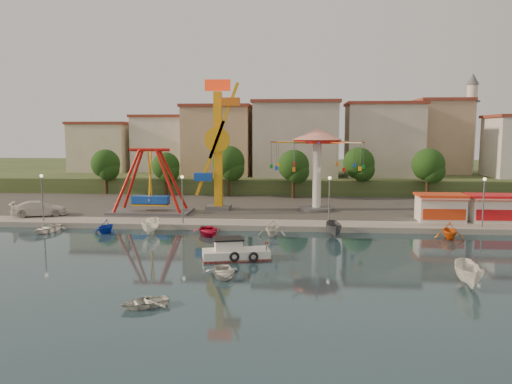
# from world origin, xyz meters

# --- Properties ---
(ground) EXTENTS (200.00, 200.00, 0.00)m
(ground) POSITION_xyz_m (0.00, 0.00, 0.00)
(ground) COLOR #122933
(ground) RESTS_ON ground
(quay_deck) EXTENTS (200.00, 100.00, 0.60)m
(quay_deck) POSITION_xyz_m (0.00, 62.00, 0.30)
(quay_deck) COLOR #9E998E
(quay_deck) RESTS_ON ground
(asphalt_pad) EXTENTS (90.00, 28.00, 0.01)m
(asphalt_pad) POSITION_xyz_m (0.00, 30.00, 0.60)
(asphalt_pad) COLOR #4C4944
(asphalt_pad) RESTS_ON quay_deck
(hill_terrace) EXTENTS (200.00, 60.00, 3.00)m
(hill_terrace) POSITION_xyz_m (0.00, 67.00, 1.50)
(hill_terrace) COLOR #384C26
(hill_terrace) RESTS_ON ground
(pirate_ship_ride) EXTENTS (10.00, 5.00, 8.00)m
(pirate_ship_ride) POSITION_xyz_m (-13.54, 19.55, 4.39)
(pirate_ship_ride) COLOR #59595E
(pirate_ship_ride) RESTS_ON quay_deck
(kamikaze_tower) EXTENTS (4.48, 3.10, 16.50)m
(kamikaze_tower) POSITION_xyz_m (-5.34, 22.49, 8.58)
(kamikaze_tower) COLOR #59595E
(kamikaze_tower) RESTS_ON quay_deck
(wave_swinger) EXTENTS (11.60, 11.60, 10.40)m
(wave_swinger) POSITION_xyz_m (7.04, 23.16, 8.20)
(wave_swinger) COLOR #59595E
(wave_swinger) RESTS_ON quay_deck
(booth_left) EXTENTS (5.40, 3.78, 3.08)m
(booth_left) POSITION_xyz_m (20.63, 16.49, 2.16)
(booth_left) COLOR white
(booth_left) RESTS_ON quay_deck
(booth_mid) EXTENTS (5.40, 3.78, 3.08)m
(booth_mid) POSITION_xyz_m (26.34, 16.49, 2.16)
(booth_mid) COLOR white
(booth_mid) RESTS_ON quay_deck
(lamp_post_0) EXTENTS (0.14, 0.14, 5.00)m
(lamp_post_0) POSITION_xyz_m (-24.00, 13.00, 3.10)
(lamp_post_0) COLOR #59595E
(lamp_post_0) RESTS_ON quay_deck
(lamp_post_1) EXTENTS (0.14, 0.14, 5.00)m
(lamp_post_1) POSITION_xyz_m (-8.00, 13.00, 3.10)
(lamp_post_1) COLOR #59595E
(lamp_post_1) RESTS_ON quay_deck
(lamp_post_2) EXTENTS (0.14, 0.14, 5.00)m
(lamp_post_2) POSITION_xyz_m (8.00, 13.00, 3.10)
(lamp_post_2) COLOR #59595E
(lamp_post_2) RESTS_ON quay_deck
(lamp_post_3) EXTENTS (0.14, 0.14, 5.00)m
(lamp_post_3) POSITION_xyz_m (24.00, 13.00, 3.10)
(lamp_post_3) COLOR #59595E
(lamp_post_3) RESTS_ON quay_deck
(tree_0) EXTENTS (4.60, 4.60, 7.19)m
(tree_0) POSITION_xyz_m (-26.00, 36.98, 5.47)
(tree_0) COLOR #382314
(tree_0) RESTS_ON quay_deck
(tree_1) EXTENTS (4.35, 4.35, 6.80)m
(tree_1) POSITION_xyz_m (-16.00, 36.24, 5.20)
(tree_1) COLOR #382314
(tree_1) RESTS_ON quay_deck
(tree_2) EXTENTS (5.02, 5.02, 7.85)m
(tree_2) POSITION_xyz_m (-6.00, 35.81, 5.92)
(tree_2) COLOR #382314
(tree_2) RESTS_ON quay_deck
(tree_3) EXTENTS (4.68, 4.68, 7.32)m
(tree_3) POSITION_xyz_m (4.00, 34.36, 5.55)
(tree_3) COLOR #382314
(tree_3) RESTS_ON quay_deck
(tree_4) EXTENTS (4.86, 4.86, 7.60)m
(tree_4) POSITION_xyz_m (14.00, 37.35, 5.75)
(tree_4) COLOR #382314
(tree_4) RESTS_ON quay_deck
(tree_5) EXTENTS (4.83, 4.83, 7.54)m
(tree_5) POSITION_xyz_m (24.00, 35.54, 5.71)
(tree_5) COLOR #382314
(tree_5) RESTS_ON quay_deck
(building_0) EXTENTS (9.26, 9.53, 11.87)m
(building_0) POSITION_xyz_m (-33.37, 46.06, 8.93)
(building_0) COLOR beige
(building_0) RESTS_ON hill_terrace
(building_1) EXTENTS (12.33, 9.01, 8.63)m
(building_1) POSITION_xyz_m (-21.33, 51.38, 7.32)
(building_1) COLOR silver
(building_1) RESTS_ON hill_terrace
(building_2) EXTENTS (11.95, 9.28, 11.23)m
(building_2) POSITION_xyz_m (-8.19, 51.96, 8.62)
(building_2) COLOR tan
(building_2) RESTS_ON hill_terrace
(building_3) EXTENTS (12.59, 10.50, 9.20)m
(building_3) POSITION_xyz_m (5.60, 48.80, 7.60)
(building_3) COLOR beige
(building_3) RESTS_ON hill_terrace
(building_4) EXTENTS (10.75, 9.23, 9.24)m
(building_4) POSITION_xyz_m (19.07, 52.20, 7.62)
(building_4) COLOR beige
(building_4) RESTS_ON hill_terrace
(building_5) EXTENTS (12.77, 10.96, 11.21)m
(building_5) POSITION_xyz_m (32.37, 50.33, 8.61)
(building_5) COLOR tan
(building_5) RESTS_ON hill_terrace
(minaret) EXTENTS (2.80, 2.80, 18.00)m
(minaret) POSITION_xyz_m (36.00, 54.00, 12.55)
(minaret) COLOR silver
(minaret) RESTS_ON hill_terrace
(cabin_motorboat) EXTENTS (5.89, 3.38, 1.95)m
(cabin_motorboat) POSITION_xyz_m (-0.67, 0.14, 0.52)
(cabin_motorboat) COLOR white
(cabin_motorboat) RESTS_ON ground
(rowboat_a) EXTENTS (3.22, 3.95, 0.72)m
(rowboat_a) POSITION_xyz_m (-0.87, -4.91, 0.36)
(rowboat_a) COLOR silver
(rowboat_a) RESTS_ON ground
(rowboat_b) EXTENTS (3.66, 3.41, 0.62)m
(rowboat_b) POSITION_xyz_m (-4.75, -11.62, 0.31)
(rowboat_b) COLOR silver
(rowboat_b) RESTS_ON ground
(skiff) EXTENTS (2.16, 4.52, 1.68)m
(skiff) POSITION_xyz_m (16.43, -5.78, 0.84)
(skiff) COLOR silver
(skiff) RESTS_ON ground
(van) EXTENTS (6.70, 4.56, 1.80)m
(van) POSITION_xyz_m (-26.14, 16.14, 1.50)
(van) COLOR silver
(van) RESTS_ON quay_deck
(moored_boat_0) EXTENTS (3.41, 4.41, 0.84)m
(moored_boat_0) POSITION_xyz_m (-22.04, 9.80, 0.42)
(moored_boat_0) COLOR white
(moored_boat_0) RESTS_ON ground
(moored_boat_1) EXTENTS (2.96, 3.24, 1.46)m
(moored_boat_1) POSITION_xyz_m (-15.53, 9.80, 0.73)
(moored_boat_1) COLOR #163AC3
(moored_boat_1) RESTS_ON ground
(moored_boat_2) EXTENTS (1.88, 4.27, 1.61)m
(moored_boat_2) POSITION_xyz_m (-10.67, 9.80, 0.80)
(moored_boat_2) COLOR white
(moored_boat_2) RESTS_ON ground
(moored_boat_3) EXTENTS (3.89, 4.70, 0.84)m
(moored_boat_3) POSITION_xyz_m (-4.64, 9.80, 0.42)
(moored_boat_3) COLOR red
(moored_boat_3) RESTS_ON ground
(moored_boat_4) EXTENTS (3.25, 3.64, 1.73)m
(moored_boat_4) POSITION_xyz_m (2.08, 9.80, 0.87)
(moored_boat_4) COLOR white
(moored_boat_4) RESTS_ON ground
(moored_boat_5) EXTENTS (1.67, 4.13, 1.57)m
(moored_boat_5) POSITION_xyz_m (8.31, 9.80, 0.79)
(moored_boat_5) COLOR #505155
(moored_boat_5) RESTS_ON ground
(moored_boat_7) EXTENTS (3.20, 3.59, 1.73)m
(moored_boat_7) POSITION_xyz_m (19.70, 9.80, 0.86)
(moored_boat_7) COLOR orange
(moored_boat_7) RESTS_ON ground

